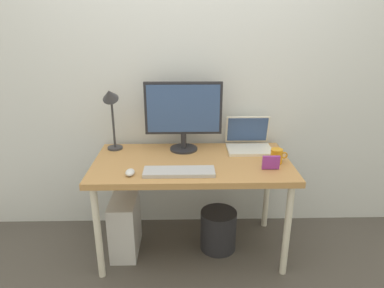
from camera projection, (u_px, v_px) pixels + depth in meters
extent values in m
plane|color=#4C4742|center=(192.00, 248.00, 2.56)|extent=(6.00, 6.00, 0.00)
cube|color=silver|center=(191.00, 63.00, 2.49)|extent=(4.40, 0.04, 2.60)
cube|color=#B7844C|center=(192.00, 163.00, 2.32)|extent=(1.32, 0.68, 0.04)
cylinder|color=silver|center=(98.00, 233.00, 2.17)|extent=(0.04, 0.04, 0.66)
cylinder|color=silver|center=(287.00, 231.00, 2.19)|extent=(0.04, 0.04, 0.66)
cylinder|color=silver|center=(115.00, 191.00, 2.70)|extent=(0.04, 0.04, 0.66)
cylinder|color=silver|center=(267.00, 189.00, 2.72)|extent=(0.04, 0.04, 0.66)
cylinder|color=#232328|center=(184.00, 149.00, 2.51)|extent=(0.20, 0.20, 0.01)
cylinder|color=#232328|center=(184.00, 141.00, 2.49)|extent=(0.04, 0.04, 0.11)
cube|color=#232328|center=(183.00, 108.00, 2.41)|extent=(0.54, 0.03, 0.37)
cube|color=#334C7F|center=(183.00, 109.00, 2.39)|extent=(0.51, 0.01, 0.34)
cube|color=silver|center=(250.00, 150.00, 2.48)|extent=(0.32, 0.22, 0.02)
cube|color=silver|center=(247.00, 129.00, 2.57)|extent=(0.32, 0.05, 0.21)
cube|color=#334C7F|center=(247.00, 130.00, 2.56)|extent=(0.30, 0.04, 0.18)
cylinder|color=#333338|center=(115.00, 148.00, 2.53)|extent=(0.11, 0.11, 0.01)
cylinder|color=#333338|center=(113.00, 123.00, 2.46)|extent=(0.02, 0.02, 0.37)
cone|color=#333338|center=(110.00, 95.00, 2.35)|extent=(0.11, 0.14, 0.13)
cube|color=#B2B2B7|center=(179.00, 172.00, 2.12)|extent=(0.44, 0.14, 0.02)
ellipsoid|color=silver|center=(130.00, 172.00, 2.10)|extent=(0.06, 0.09, 0.03)
cylinder|color=orange|center=(276.00, 156.00, 2.27)|extent=(0.08, 0.08, 0.10)
torus|color=orange|center=(284.00, 155.00, 2.27)|extent=(0.05, 0.01, 0.05)
cube|color=purple|center=(271.00, 162.00, 2.17)|extent=(0.11, 0.02, 0.09)
cube|color=silver|center=(125.00, 225.00, 2.47)|extent=(0.18, 0.36, 0.42)
cylinder|color=#232328|center=(218.00, 230.00, 2.51)|extent=(0.26, 0.26, 0.30)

